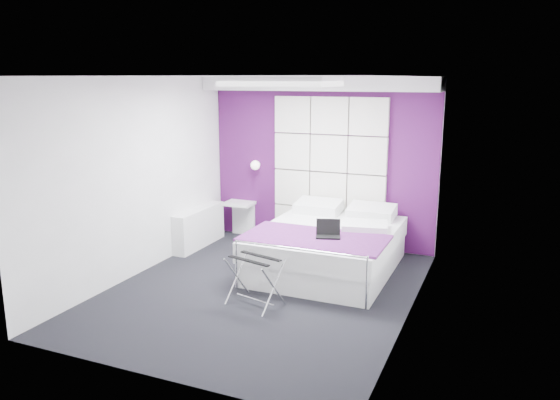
% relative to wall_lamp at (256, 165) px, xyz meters
% --- Properties ---
extents(floor, '(4.40, 4.40, 0.00)m').
position_rel_wall_lamp_xyz_m(floor, '(1.05, -2.06, -1.22)').
color(floor, black).
rests_on(floor, ground).
extents(ceiling, '(4.40, 4.40, 0.00)m').
position_rel_wall_lamp_xyz_m(ceiling, '(1.05, -2.06, 1.38)').
color(ceiling, white).
rests_on(ceiling, wall_back).
extents(wall_back, '(3.60, 0.00, 3.60)m').
position_rel_wall_lamp_xyz_m(wall_back, '(1.05, 0.14, 0.08)').
color(wall_back, silver).
rests_on(wall_back, floor).
extents(wall_left, '(0.00, 4.40, 4.40)m').
position_rel_wall_lamp_xyz_m(wall_left, '(-0.75, -2.06, 0.08)').
color(wall_left, silver).
rests_on(wall_left, floor).
extents(wall_right, '(0.00, 4.40, 4.40)m').
position_rel_wall_lamp_xyz_m(wall_right, '(2.85, -2.06, 0.08)').
color(wall_right, silver).
rests_on(wall_right, floor).
extents(accent_wall, '(3.58, 0.02, 2.58)m').
position_rel_wall_lamp_xyz_m(accent_wall, '(1.05, 0.13, 0.08)').
color(accent_wall, '#49114A').
rests_on(accent_wall, wall_back).
extents(soffit, '(3.58, 0.50, 0.20)m').
position_rel_wall_lamp_xyz_m(soffit, '(1.05, -0.11, 1.28)').
color(soffit, white).
rests_on(soffit, wall_back).
extents(headboard, '(1.80, 0.08, 2.30)m').
position_rel_wall_lamp_xyz_m(headboard, '(1.20, 0.08, -0.05)').
color(headboard, white).
rests_on(headboard, wall_back).
extents(skylight, '(1.36, 0.86, 0.12)m').
position_rel_wall_lamp_xyz_m(skylight, '(1.05, -1.46, 1.33)').
color(skylight, white).
rests_on(skylight, ceiling).
extents(wall_lamp, '(0.15, 0.15, 0.15)m').
position_rel_wall_lamp_xyz_m(wall_lamp, '(0.00, 0.00, 0.00)').
color(wall_lamp, white).
rests_on(wall_lamp, wall_back).
extents(radiator, '(0.22, 1.20, 0.60)m').
position_rel_wall_lamp_xyz_m(radiator, '(-0.64, -0.76, -0.92)').
color(radiator, white).
rests_on(radiator, floor).
extents(bed, '(1.81, 2.19, 0.76)m').
position_rel_wall_lamp_xyz_m(bed, '(1.56, -1.01, -0.89)').
color(bed, white).
rests_on(bed, floor).
extents(nightstand, '(0.46, 0.36, 0.05)m').
position_rel_wall_lamp_xyz_m(nightstand, '(-0.30, -0.04, -0.66)').
color(nightstand, white).
rests_on(nightstand, wall_back).
extents(luggage_rack, '(0.58, 0.43, 0.57)m').
position_rel_wall_lamp_xyz_m(luggage_rack, '(1.16, -2.48, -0.93)').
color(luggage_rack, silver).
rests_on(luggage_rack, floor).
extents(laptop, '(0.30, 0.22, 0.22)m').
position_rel_wall_lamp_xyz_m(laptop, '(1.72, -1.48, -0.55)').
color(laptop, black).
rests_on(laptop, bed).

